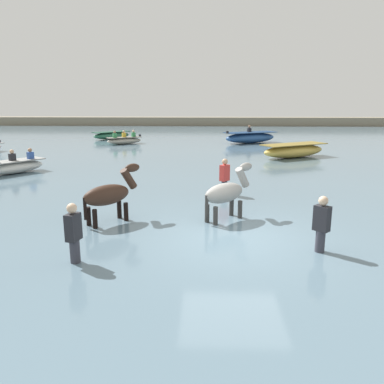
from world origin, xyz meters
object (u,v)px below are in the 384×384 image
at_px(horse_trailing_dark_bay, 109,196).
at_px(person_wading_close, 321,231).
at_px(boat_mid_outer, 124,140).
at_px(person_wading_mid, 224,181).
at_px(boat_far_inshore, 294,151).
at_px(boat_mid_channel, 112,135).
at_px(boat_near_starboard, 13,167).
at_px(boat_distant_east, 250,137).
at_px(horse_lead_grey, 226,194).
at_px(person_onlooker_right, 74,241).

relative_size(horse_trailing_dark_bay, person_wading_close, 1.16).
relative_size(horse_trailing_dark_bay, boat_mid_outer, 0.74).
xyz_separation_m(horse_trailing_dark_bay, person_wading_mid, (3.13, 3.22, -0.25)).
bearing_deg(boat_far_inshore, boat_mid_channel, 142.30).
bearing_deg(boat_near_starboard, boat_far_inshore, 21.63).
distance_m(boat_mid_channel, boat_distant_east, 11.06).
relative_size(boat_mid_outer, person_wading_close, 1.57).
height_order(horse_lead_grey, boat_far_inshore, horse_lead_grey).
distance_m(person_wading_close, person_onlooker_right, 5.06).
height_order(horse_trailing_dark_bay, person_onlooker_right, horse_trailing_dark_bay).
xyz_separation_m(boat_near_starboard, person_onlooker_right, (5.78, -9.30, 0.16)).
bearing_deg(horse_trailing_dark_bay, boat_far_inshore, 58.49).
distance_m(boat_mid_channel, person_wading_mid, 20.06).
relative_size(horse_lead_grey, horse_trailing_dark_bay, 0.99).
distance_m(horse_trailing_dark_bay, person_onlooker_right, 2.61).
bearing_deg(boat_mid_outer, boat_far_inshore, -29.74).
height_order(boat_far_inshore, person_wading_close, person_wading_close).
relative_size(boat_mid_outer, boat_mid_channel, 0.86).
height_order(horse_trailing_dark_bay, boat_far_inshore, horse_trailing_dark_bay).
height_order(boat_mid_outer, boat_mid_channel, boat_mid_outer).
distance_m(boat_mid_outer, boat_near_starboard, 11.58).
bearing_deg(person_wading_close, boat_mid_channel, 113.24).
height_order(horse_trailing_dark_bay, boat_mid_outer, horse_trailing_dark_bay).
bearing_deg(boat_mid_channel, person_wading_mid, -65.79).
distance_m(person_wading_close, person_wading_mid, 5.38).
relative_size(boat_far_inshore, boat_mid_channel, 1.37).
bearing_deg(boat_near_starboard, boat_mid_channel, 87.10).
xyz_separation_m(horse_trailing_dark_bay, boat_mid_outer, (-3.36, 18.02, -0.44)).
height_order(boat_far_inshore, boat_distant_east, boat_distant_east).
height_order(boat_mid_outer, person_wading_mid, person_wading_mid).
distance_m(boat_far_inshore, person_onlooker_right, 16.29).
distance_m(horse_trailing_dark_bay, boat_distant_east, 19.93).
height_order(boat_far_inshore, boat_mid_outer, boat_mid_outer).
height_order(person_wading_close, person_onlooker_right, same).
distance_m(boat_mid_outer, person_wading_mid, 16.16).
relative_size(boat_far_inshore, person_onlooker_right, 2.51).
bearing_deg(person_wading_close, boat_near_starboard, 141.59).
relative_size(horse_lead_grey, boat_far_inshore, 0.46).
height_order(horse_trailing_dark_bay, person_wading_mid, horse_trailing_dark_bay).
xyz_separation_m(horse_trailing_dark_bay, person_wading_close, (4.93, -1.84, -0.25)).
relative_size(horse_lead_grey, boat_near_starboard, 0.69).
xyz_separation_m(boat_mid_channel, person_onlooker_right, (5.03, -24.11, 0.17)).
distance_m(horse_lead_grey, boat_mid_outer, 18.79).
height_order(horse_trailing_dark_bay, boat_distant_east, horse_trailing_dark_bay).
bearing_deg(horse_trailing_dark_bay, boat_mid_channel, 103.33).
xyz_separation_m(horse_lead_grey, boat_mid_outer, (-6.40, 17.66, -0.43)).
relative_size(boat_distant_east, person_wading_close, 2.57).
distance_m(horse_trailing_dark_bay, boat_mid_channel, 22.12).
bearing_deg(boat_mid_channel, boat_far_inshore, -37.70).
bearing_deg(boat_near_starboard, horse_trailing_dark_bay, -48.91).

